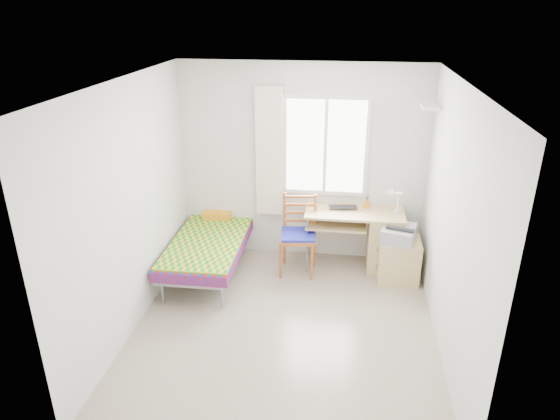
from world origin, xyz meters
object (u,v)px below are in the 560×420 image
(cabinet, at_px, (398,259))
(printer, at_px, (399,233))
(chair, at_px, (299,230))
(bed, at_px, (211,240))
(desk, at_px, (379,238))

(cabinet, xyz_separation_m, printer, (-0.03, -0.02, 0.37))
(chair, xyz_separation_m, cabinet, (1.26, -0.07, -0.30))
(bed, distance_m, chair, 1.15)
(desk, relative_size, cabinet, 2.28)
(desk, bearing_deg, cabinet, -49.46)
(desk, distance_m, chair, 1.06)
(desk, height_order, cabinet, desk)
(desk, distance_m, cabinet, 0.39)
(cabinet, bearing_deg, chair, 177.21)
(bed, relative_size, chair, 1.86)
(bed, height_order, printer, bed)
(chair, height_order, printer, chair)
(cabinet, distance_m, printer, 0.37)
(chair, bearing_deg, cabinet, -10.31)
(bed, xyz_separation_m, printer, (2.36, 0.00, 0.25))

